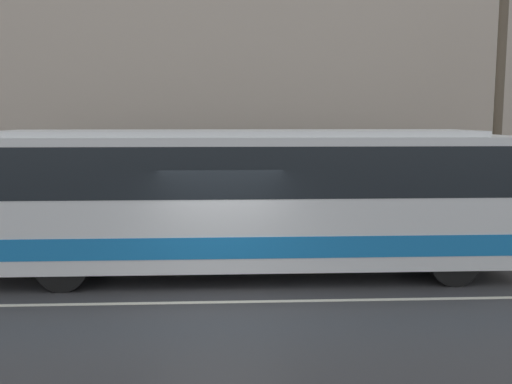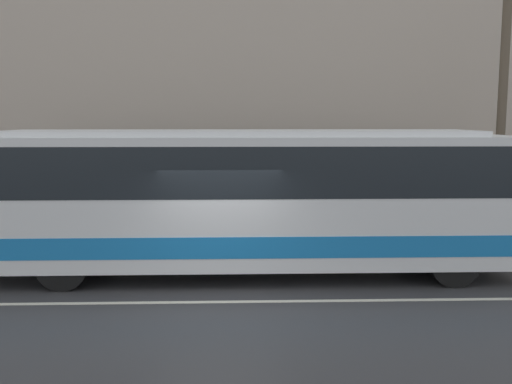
{
  "view_description": "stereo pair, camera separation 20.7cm",
  "coord_description": "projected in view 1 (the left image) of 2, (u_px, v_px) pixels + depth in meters",
  "views": [
    {
      "loc": [
        0.15,
        -10.66,
        3.54
      ],
      "look_at": [
        0.77,
        1.99,
        1.89
      ],
      "focal_mm": 40.0,
      "sensor_mm": 36.0,
      "label": 1
    },
    {
      "loc": [
        0.36,
        -10.67,
        3.54
      ],
      "look_at": [
        0.77,
        1.99,
        1.89
      ],
      "focal_mm": 40.0,
      "sensor_mm": 36.0,
      "label": 2
    }
  ],
  "objects": [
    {
      "name": "transit_bus",
      "position": [
        241.0,
        194.0,
        12.76
      ],
      "size": [
        12.19,
        2.56,
        3.26
      ],
      "color": "white",
      "rests_on": "ground_plane"
    },
    {
      "name": "lane_stripe",
      "position": [
        221.0,
        302.0,
        11.01
      ],
      "size": [
        54.0,
        0.14,
        0.01
      ],
      "color": "beige",
      "rests_on": "ground_plane"
    },
    {
      "name": "ground_plane",
      "position": [
        221.0,
        302.0,
        11.01
      ],
      "size": [
        60.0,
        60.0,
        0.0
      ],
      "primitive_type": "plane",
      "color": "#38383A"
    },
    {
      "name": "building_facade",
      "position": [
        222.0,
        31.0,
        17.32
      ],
      "size": [
        60.0,
        0.35,
        12.77
      ],
      "color": "#B7A899",
      "rests_on": "ground_plane"
    },
    {
      "name": "utility_pole_near",
      "position": [
        498.0,
        112.0,
        15.4
      ],
      "size": [
        0.24,
        0.24,
        7.11
      ],
      "color": "brown",
      "rests_on": "sidewalk"
    },
    {
      "name": "sidewalk",
      "position": [
        223.0,
        239.0,
        16.46
      ],
      "size": [
        60.0,
        3.04,
        0.13
      ],
      "color": "#A09E99",
      "rests_on": "ground_plane"
    }
  ]
}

